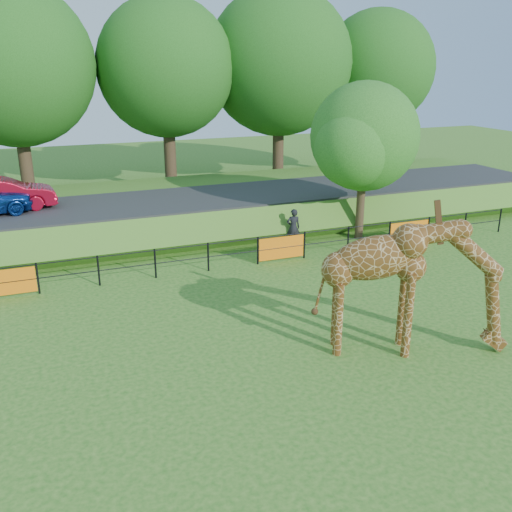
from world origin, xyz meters
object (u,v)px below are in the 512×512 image
(giraffe, at_px, (414,287))
(visitor, at_px, (293,227))
(car_red, at_px, (3,194))
(tree_east, at_px, (366,141))

(giraffe, distance_m, visitor, 9.71)
(car_red, height_order, visitor, car_red)
(visitor, bearing_deg, car_red, -13.75)
(giraffe, xyz_separation_m, tree_east, (4.36, 9.59, 2.42))
(car_red, relative_size, visitor, 2.64)
(car_red, xyz_separation_m, tree_east, (14.60, -5.07, 2.16))
(tree_east, bearing_deg, visitor, 179.97)
(giraffe, distance_m, tree_east, 10.81)
(giraffe, relative_size, visitor, 3.24)
(car_red, distance_m, visitor, 12.44)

